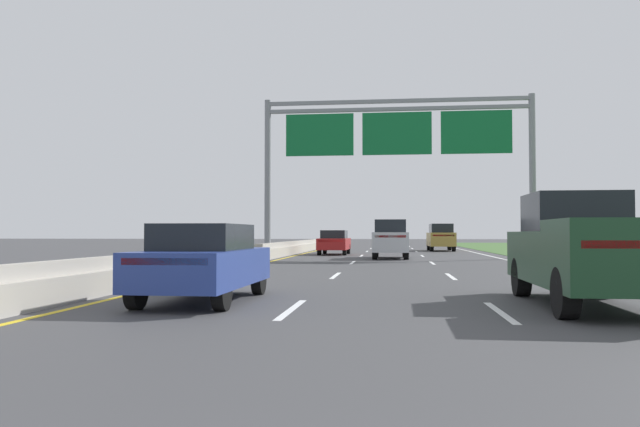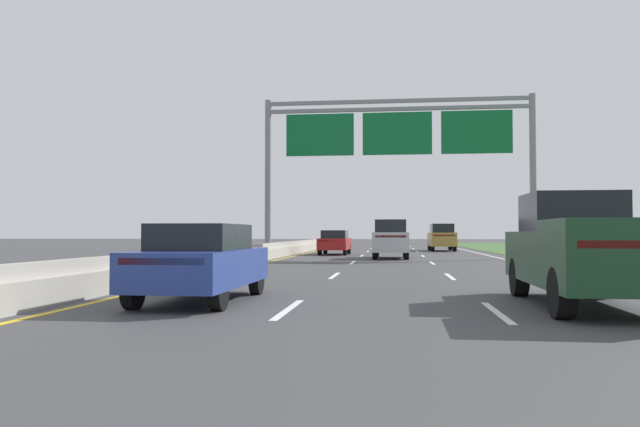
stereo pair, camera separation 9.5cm
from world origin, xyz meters
name	(u,v)px [view 2 (the right image)]	position (x,y,z in m)	size (l,w,h in m)	color
ground_plane	(392,257)	(0.00, 35.00, 0.00)	(220.00, 220.00, 0.00)	#3D3D3F
lane_striping	(392,258)	(0.00, 34.54, 0.00)	(11.96, 106.00, 0.01)	white
median_barrier_concrete	(279,251)	(-6.60, 35.00, 0.35)	(0.60, 110.00, 0.85)	#A8A399
overhead_sign_gantry	(397,142)	(0.30, 33.99, 6.46)	(15.06, 0.42, 9.02)	gray
pickup_truck_darkgreen	(583,250)	(3.63, 11.62, 1.07)	(2.08, 5.43, 2.20)	#193D23
car_gold_right_lane_suv	(442,237)	(3.82, 48.43, 1.10)	(1.95, 4.72, 2.11)	#A38438
car_blue_left_lane_sedan	(201,261)	(-3.84, 11.61, 0.82)	(1.86, 4.42, 1.57)	navy
car_red_left_lane_sedan	(335,242)	(-3.71, 39.45, 0.82)	(1.87, 4.42, 1.57)	maroon
car_silver_centre_lane_suv	(391,238)	(-0.08, 33.55, 1.10)	(1.90, 4.70, 2.11)	#B2B5BA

